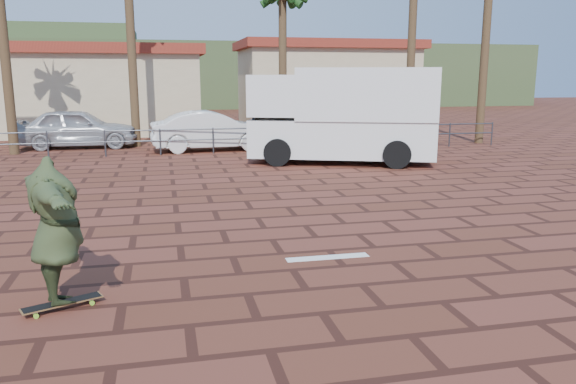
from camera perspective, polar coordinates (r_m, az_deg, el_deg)
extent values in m
plane|color=brown|center=(10.34, -1.60, -4.89)|extent=(120.00, 120.00, 0.00)
cube|color=white|center=(9.39, 4.03, -6.64)|extent=(1.40, 0.22, 0.01)
cylinder|color=#47494F|center=(22.26, -23.23, 4.43)|extent=(0.06, 0.06, 1.00)
cylinder|color=#47494F|center=(21.97, -18.09, 4.72)|extent=(0.06, 0.06, 1.00)
cylinder|color=#47494F|center=(21.87, -12.85, 4.98)|extent=(0.06, 0.06, 1.00)
cylinder|color=#47494F|center=(21.95, -7.61, 5.19)|extent=(0.06, 0.06, 1.00)
cylinder|color=#47494F|center=(22.21, -2.44, 5.36)|extent=(0.06, 0.06, 1.00)
cylinder|color=#47494F|center=(22.65, 2.57, 5.48)|extent=(0.06, 0.06, 1.00)
cylinder|color=#47494F|center=(23.24, 7.35, 5.55)|extent=(0.06, 0.06, 1.00)
cylinder|color=#47494F|center=(24.00, 11.87, 5.59)|extent=(0.06, 0.06, 1.00)
cylinder|color=#47494F|center=(24.89, 16.09, 5.59)|extent=(0.06, 0.06, 1.00)
cylinder|color=#47494F|center=(25.90, 20.00, 5.57)|extent=(0.06, 0.06, 1.00)
cylinder|color=#47494F|center=(21.91, -7.64, 6.36)|extent=(24.00, 0.05, 0.05)
cylinder|color=#47494F|center=(21.95, -7.61, 5.32)|extent=(24.00, 0.05, 0.05)
cylinder|color=brown|center=(23.91, -26.77, 11.80)|extent=(0.36, 0.36, 7.00)
cylinder|color=brown|center=(24.79, -15.62, 13.94)|extent=(0.36, 0.36, 8.20)
cylinder|color=brown|center=(25.80, -0.54, 12.37)|extent=(0.36, 0.36, 6.50)
cylinder|color=brown|center=(26.12, 12.40, 13.52)|extent=(0.36, 0.36, 7.80)
cylinder|color=brown|center=(26.67, 19.43, 14.17)|extent=(0.36, 0.36, 8.80)
cube|color=beige|center=(32.01, -20.23, 9.29)|extent=(12.00, 7.00, 4.00)
cube|color=maroon|center=(32.03, -20.52, 13.31)|extent=(12.60, 7.60, 0.50)
cube|color=beige|center=(35.15, 3.83, 10.54)|extent=(10.00, 6.00, 4.50)
cube|color=maroon|center=(35.19, 3.88, 14.61)|extent=(10.60, 6.60, 0.50)
cube|color=#384C28|center=(59.76, -10.98, 11.54)|extent=(70.00, 18.00, 6.00)
cube|color=olive|center=(7.92, -21.95, -10.41)|extent=(1.00, 0.61, 0.02)
cube|color=black|center=(7.92, -21.95, -10.34)|extent=(0.96, 0.58, 0.00)
cube|color=silver|center=(7.86, -24.40, -10.99)|extent=(0.12, 0.17, 0.03)
cube|color=silver|center=(8.01, -19.52, -10.18)|extent=(0.12, 0.17, 0.03)
cylinder|color=#92DB2E|center=(7.78, -24.22, -11.43)|extent=(0.07, 0.05, 0.06)
cylinder|color=#92DB2E|center=(7.96, -24.54, -10.93)|extent=(0.07, 0.05, 0.06)
cylinder|color=#92DB2E|center=(7.93, -19.28, -10.60)|extent=(0.07, 0.05, 0.06)
cylinder|color=#92DB2E|center=(8.11, -19.72, -10.13)|extent=(0.07, 0.05, 0.06)
imported|color=#354223|center=(7.62, -22.50, -3.68)|extent=(1.39, 2.41, 1.90)
cube|color=white|center=(19.68, 5.47, 5.56)|extent=(6.70, 4.52, 1.26)
cube|color=white|center=(19.57, 7.95, 9.85)|extent=(5.23, 4.07, 1.72)
cube|color=white|center=(19.78, -0.88, 9.81)|extent=(2.60, 3.01, 1.38)
cube|color=black|center=(19.93, -3.02, 8.33)|extent=(0.74, 1.86, 0.75)
cylinder|color=black|center=(18.73, -1.06, 4.06)|extent=(0.97, 0.62, 0.92)
cylinder|color=black|center=(21.10, -0.06, 4.92)|extent=(0.97, 0.62, 0.92)
cylinder|color=black|center=(18.55, 11.00, 3.77)|extent=(0.97, 0.62, 0.92)
cylinder|color=black|center=(20.94, 10.64, 4.67)|extent=(0.97, 0.62, 0.92)
imported|color=#AAADB1|center=(25.11, -20.60, 6.10)|extent=(4.84, 1.97, 1.65)
imported|color=white|center=(22.92, -7.74, 6.19)|extent=(4.91, 2.00, 1.58)
cylinder|color=gray|center=(21.88, 12.73, 6.93)|extent=(0.07, 0.07, 2.48)
cube|color=#193FB2|center=(21.82, 12.85, 9.58)|extent=(0.50, 0.17, 0.51)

